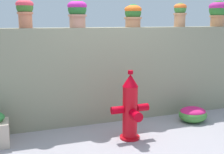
{
  "coord_description": "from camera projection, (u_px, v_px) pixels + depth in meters",
  "views": [
    {
      "loc": [
        -1.46,
        -3.4,
        1.62
      ],
      "look_at": [
        0.01,
        0.77,
        0.75
      ],
      "focal_mm": 45.97,
      "sensor_mm": 36.0,
      "label": 1
    }
  ],
  "objects": [
    {
      "name": "ground_plane",
      "position": [
        130.0,
        141.0,
        3.94
      ],
      "size": [
        24.0,
        24.0,
        0.0
      ],
      "primitive_type": "plane",
      "color": "gray"
    },
    {
      "name": "stone_wall",
      "position": [
        107.0,
        74.0,
        4.69
      ],
      "size": [
        4.91,
        0.36,
        1.52
      ],
      "primitive_type": "cube",
      "color": "gray",
      "rests_on": "ground"
    },
    {
      "name": "potted_plant_1",
      "position": [
        25.0,
        10.0,
        4.09
      ],
      "size": [
        0.25,
        0.25,
        0.42
      ],
      "color": "#B96A4C",
      "rests_on": "stone_wall"
    },
    {
      "name": "potted_plant_2",
      "position": [
        77.0,
        11.0,
        4.3
      ],
      "size": [
        0.29,
        0.29,
        0.42
      ],
      "color": "#B07761",
      "rests_on": "stone_wall"
    },
    {
      "name": "potted_plant_3",
      "position": [
        133.0,
        14.0,
        4.66
      ],
      "size": [
        0.29,
        0.29,
        0.37
      ],
      "color": "#B4754F",
      "rests_on": "stone_wall"
    },
    {
      "name": "potted_plant_4",
      "position": [
        180.0,
        13.0,
        4.92
      ],
      "size": [
        0.22,
        0.22,
        0.41
      ],
      "color": "tan",
      "rests_on": "stone_wall"
    },
    {
      "name": "potted_plant_5",
      "position": [
        218.0,
        11.0,
        5.19
      ],
      "size": [
        0.33,
        0.33,
        0.46
      ],
      "color": "#BA7C50",
      "rests_on": "stone_wall"
    },
    {
      "name": "fire_hydrant",
      "position": [
        130.0,
        108.0,
        3.93
      ],
      "size": [
        0.54,
        0.43,
        0.97
      ],
      "color": "red",
      "rests_on": "ground"
    },
    {
      "name": "flower_bush_left",
      "position": [
        193.0,
        114.0,
        4.67
      ],
      "size": [
        0.47,
        0.42,
        0.25
      ],
      "color": "#407E36",
      "rests_on": "ground"
    }
  ]
}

